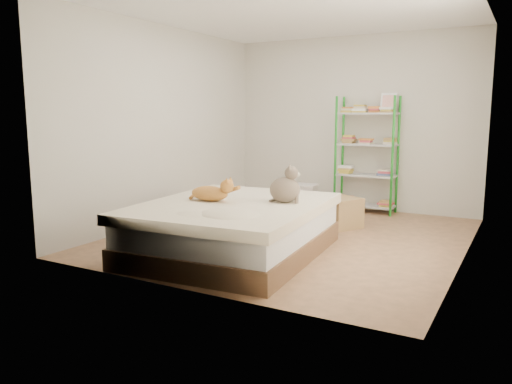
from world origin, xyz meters
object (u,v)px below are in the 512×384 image
Objects in this scene: orange_cat at (210,192)px; shelf_unit at (367,152)px; grey_cat at (285,184)px; cardboard_box at (337,212)px; white_bin at (306,196)px; bed at (234,228)px.

shelf_unit is (0.81, 2.89, 0.25)m from orange_cat.
grey_cat is at bearing -91.76° from shelf_unit.
grey_cat is at bearing -63.64° from cardboard_box.
white_bin is at bearing -5.29° from grey_cat.
bed is at bearing 96.04° from grey_cat.
shelf_unit is (0.54, 2.86, 0.62)m from bed.
bed is 5.88× the size of grey_cat.
shelf_unit reaches higher than grey_cat.
shelf_unit is at bearing 15.32° from white_bin.
shelf_unit is at bearing 70.21° from orange_cat.
grey_cat is 0.53× the size of cardboard_box.
orange_cat is at bearing -89.00° from white_bin.
orange_cat is 0.80m from grey_cat.
bed reaches higher than white_bin.
white_bin is at bearing 92.56° from bed.
bed reaches higher than cardboard_box.
shelf_unit reaches higher than white_bin.
orange_cat is at bearing 88.39° from grey_cat.
orange_cat is 1.98m from cardboard_box.
bed is 3.12× the size of cardboard_box.
grey_cat is (0.73, 0.30, 0.09)m from orange_cat.
orange_cat is 1.28× the size of white_bin.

